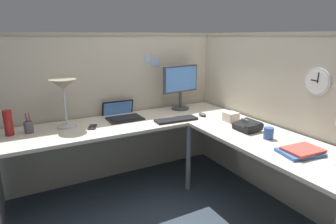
{
  "coord_description": "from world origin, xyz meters",
  "views": [
    {
      "loc": [
        -1.29,
        -2.07,
        1.55
      ],
      "look_at": [
        -0.1,
        0.12,
        0.87
      ],
      "focal_mm": 30.28,
      "sensor_mm": 36.0,
      "label": 1
    }
  ],
  "objects": [
    {
      "name": "pinned_note_leftmost",
      "position": [
        0.02,
        0.82,
        1.3
      ],
      "size": [
        0.06,
        0.0,
        0.08
      ],
      "primitive_type": "cube",
      "color": "#99B7E5"
    },
    {
      "name": "computer_mouse",
      "position": [
        0.4,
        0.27,
        0.75
      ],
      "size": [
        0.06,
        0.1,
        0.03
      ],
      "primitive_type": "ellipsoid",
      "color": "#38383D",
      "rests_on": "desk"
    },
    {
      "name": "cell_phone",
      "position": [
        -0.72,
        0.44,
        0.73
      ],
      "size": [
        0.12,
        0.16,
        0.01
      ],
      "primitive_type": "cube",
      "rotation": [
        0.0,
        0.0,
        -0.39
      ],
      "color": "black",
      "rests_on": "desk"
    },
    {
      "name": "laptop",
      "position": [
        -0.36,
        0.64,
        0.75
      ],
      "size": [
        0.34,
        0.38,
        0.22
      ],
      "color": "black",
      "rests_on": "desk"
    },
    {
      "name": "monitor",
      "position": [
        0.35,
        0.64,
        1.02
      ],
      "size": [
        0.46,
        0.2,
        0.5
      ],
      "color": "#38383D",
      "rests_on": "desk"
    },
    {
      "name": "thermos_flask",
      "position": [
        -1.38,
        0.57,
        0.84
      ],
      "size": [
        0.07,
        0.07,
        0.22
      ],
      "primitive_type": "cylinder",
      "color": "maroon",
      "rests_on": "desk"
    },
    {
      "name": "ground_plane",
      "position": [
        0.0,
        0.0,
        0.0
      ],
      "size": [
        6.8,
        6.8,
        0.0
      ],
      "primitive_type": "plane",
      "color": "#2D3842"
    },
    {
      "name": "wall_clock",
      "position": [
        0.82,
        -0.68,
        1.2
      ],
      "size": [
        0.04,
        0.22,
        0.22
      ],
      "color": "#B7BABF"
    },
    {
      "name": "coffee_mug",
      "position": [
        0.48,
        -0.54,
        0.78
      ],
      "size": [
        0.08,
        0.08,
        0.1
      ],
      "primitive_type": "cylinder",
      "color": "#2D4C8C",
      "rests_on": "desk"
    },
    {
      "name": "pen_cup",
      "position": [
        -1.24,
        0.56,
        0.78
      ],
      "size": [
        0.08,
        0.08,
        0.18
      ],
      "color": "#4C4C51",
      "rests_on": "desk"
    },
    {
      "name": "office_phone",
      "position": [
        0.48,
        -0.3,
        0.77
      ],
      "size": [
        0.19,
        0.21,
        0.11
      ],
      "color": "black",
      "rests_on": "desk"
    },
    {
      "name": "desk",
      "position": [
        -0.15,
        -0.05,
        0.63
      ],
      "size": [
        2.35,
        2.15,
        0.73
      ],
      "color": "beige",
      "rests_on": "ground"
    },
    {
      "name": "cubicle_wall_right",
      "position": [
        0.87,
        -0.27,
        0.79
      ],
      "size": [
        0.12,
        2.37,
        1.58
      ],
      "color": "#B7AD99",
      "rests_on": "ground"
    },
    {
      "name": "tissue_box",
      "position": [
        0.54,
        -0.01,
        0.78
      ],
      "size": [
        0.12,
        0.12,
        0.09
      ],
      "primitive_type": "cube",
      "color": "beige",
      "rests_on": "desk"
    },
    {
      "name": "cubicle_wall_back",
      "position": [
        -0.36,
        0.87,
        0.79
      ],
      "size": [
        2.57,
        0.12,
        1.58
      ],
      "color": "#B7AD99",
      "rests_on": "ground"
    },
    {
      "name": "book_stack",
      "position": [
        0.44,
        -0.88,
        0.75
      ],
      "size": [
        0.32,
        0.26,
        0.04
      ],
      "color": "#335999",
      "rests_on": "desk"
    },
    {
      "name": "pinned_note_middle",
      "position": [
        0.11,
        0.82,
        1.26
      ],
      "size": [
        0.1,
        0.0,
        0.07
      ],
      "primitive_type": "cube",
      "color": "#99B7E5"
    },
    {
      "name": "keyboard",
      "position": [
        0.07,
        0.26,
        0.74
      ],
      "size": [
        0.44,
        0.16,
        0.02
      ],
      "primitive_type": "cube",
      "rotation": [
        0.0,
        0.0,
        -0.06
      ],
      "color": "black",
      "rests_on": "desk"
    },
    {
      "name": "desk_lamp_dome",
      "position": [
        -0.92,
        0.57,
        1.09
      ],
      "size": [
        0.24,
        0.24,
        0.44
      ],
      "color": "#B7BABF",
      "rests_on": "desk"
    }
  ]
}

